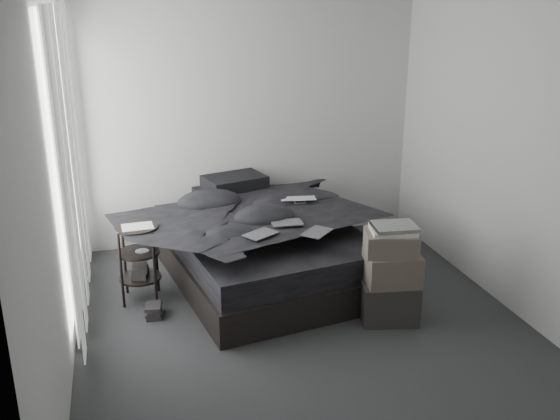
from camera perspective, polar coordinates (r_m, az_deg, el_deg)
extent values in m
cube|color=#2D2D2F|center=(5.17, 2.32, -10.73)|extent=(3.60, 4.20, 0.01)
cube|color=beige|center=(6.64, -2.91, 8.08)|extent=(3.60, 0.01, 2.60)
cube|color=beige|center=(2.86, 15.25, -8.12)|extent=(3.60, 0.01, 2.60)
cube|color=beige|center=(4.48, -20.01, 1.43)|extent=(0.01, 4.20, 2.60)
cube|color=beige|center=(5.46, 20.93, 4.38)|extent=(0.01, 4.20, 2.60)
cube|color=white|center=(5.34, -19.17, 4.81)|extent=(0.02, 2.00, 2.30)
cube|color=white|center=(5.35, -18.56, 4.14)|extent=(0.06, 2.12, 2.48)
cube|color=black|center=(5.96, -1.53, -4.91)|extent=(1.94, 2.37, 0.29)
cube|color=black|center=(5.86, -1.55, -2.60)|extent=(1.87, 2.30, 0.23)
imported|color=black|center=(5.73, -1.37, -0.56)|extent=(1.85, 2.05, 0.25)
cube|color=black|center=(6.51, -4.82, 1.34)|extent=(0.70, 0.53, 0.14)
cube|color=black|center=(6.47, -4.18, 2.55)|extent=(0.69, 0.56, 0.13)
imported|color=silver|center=(5.93, 1.73, 1.53)|extent=(0.37, 0.27, 0.03)
cube|color=black|center=(5.14, -1.79, -1.40)|extent=(0.32, 0.29, 0.01)
cube|color=black|center=(5.39, 0.63, -0.33)|extent=(0.28, 0.19, 0.01)
cube|color=black|center=(5.18, 3.42, -1.11)|extent=(0.32, 0.31, 0.01)
cylinder|color=black|center=(5.61, -12.74, -4.82)|extent=(0.41, 0.41, 0.68)
cube|color=white|center=(5.47, -12.91, -1.53)|extent=(0.27, 0.21, 0.01)
cube|color=black|center=(5.41, -11.49, -8.94)|extent=(0.13, 0.19, 0.13)
cube|color=#242424|center=(5.30, 9.89, -8.15)|extent=(0.53, 0.45, 0.34)
cube|color=#594E46|center=(5.16, 10.21, -5.24)|extent=(0.47, 0.40, 0.26)
cube|color=#594E46|center=(5.08, 10.11, -2.95)|extent=(0.48, 0.43, 0.18)
cube|color=silver|center=(5.05, 10.29, -1.82)|extent=(0.40, 0.35, 0.03)
cube|color=silver|center=(5.03, 10.45, -1.50)|extent=(0.37, 0.31, 0.03)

